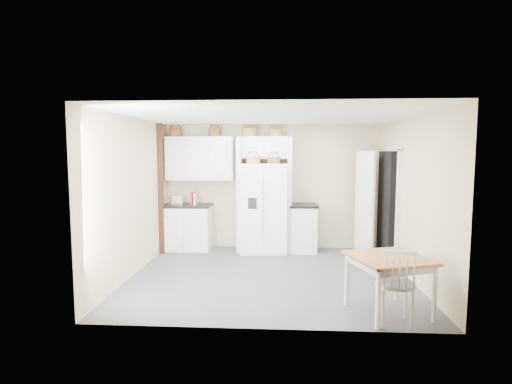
{
  "coord_description": "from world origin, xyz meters",
  "views": [
    {
      "loc": [
        0.16,
        -6.42,
        2.03
      ],
      "look_at": [
        -0.25,
        0.4,
        1.35
      ],
      "focal_mm": 28.0,
      "sensor_mm": 36.0,
      "label": 1
    }
  ],
  "objects": [
    {
      "name": "dining_table",
      "position": [
        1.54,
        -1.45,
        0.37
      ],
      "size": [
        1.11,
        1.11,
        0.73
      ],
      "primitive_type": "cube",
      "rotation": [
        0.0,
        0.0,
        0.31
      ],
      "color": "brown",
      "rests_on": "floor"
    },
    {
      "name": "basket_upper_a",
      "position": [
        -2.01,
        1.83,
        2.43
      ],
      "size": [
        0.27,
        0.27,
        0.15
      ],
      "primitive_type": "cylinder",
      "color": "#58321B",
      "rests_on": "upper_cabinet"
    },
    {
      "name": "base_cab_right",
      "position": [
        0.65,
        1.7,
        0.47
      ],
      "size": [
        0.53,
        0.64,
        0.93
      ],
      "primitive_type": "cube",
      "color": "white",
      "rests_on": "floor"
    },
    {
      "name": "refrigerator",
      "position": [
        -0.15,
        1.62,
        0.9
      ],
      "size": [
        0.93,
        0.75,
        1.8
      ],
      "primitive_type": "cube",
      "color": "white",
      "rests_on": "floor"
    },
    {
      "name": "doorway_void",
      "position": [
        2.16,
        1.0,
        1.02
      ],
      "size": [
        0.18,
        0.85,
        2.05
      ],
      "primitive_type": "cube",
      "color": "black",
      "rests_on": "floor"
    },
    {
      "name": "toaster",
      "position": [
        -1.96,
        1.67,
        1.04
      ],
      "size": [
        0.28,
        0.17,
        0.19
      ],
      "primitive_type": "cube",
      "rotation": [
        0.0,
        0.0,
        -0.05
      ],
      "color": "silver",
      "rests_on": "counter_left"
    },
    {
      "name": "floor",
      "position": [
        0.0,
        0.0,
        0.0
      ],
      "size": [
        4.5,
        4.5,
        0.0
      ],
      "primitive_type": "plane",
      "color": "#535354",
      "rests_on": "ground"
    },
    {
      "name": "basket_bridge_a",
      "position": [
        -0.46,
        1.83,
        2.43
      ],
      "size": [
        0.3,
        0.3,
        0.17
      ],
      "primitive_type": "cylinder",
      "color": "#9F6B38",
      "rests_on": "bridge_cabinet"
    },
    {
      "name": "base_cab_left",
      "position": [
        -1.77,
        1.7,
        0.45
      ],
      "size": [
        0.98,
        0.62,
        0.91
      ],
      "primitive_type": "cube",
      "color": "white",
      "rests_on": "floor"
    },
    {
      "name": "counter_right",
      "position": [
        0.65,
        1.7,
        0.95
      ],
      "size": [
        0.57,
        0.68,
        0.04
      ],
      "primitive_type": "cube",
      "color": "black",
      "rests_on": "base_cab_right"
    },
    {
      "name": "basket_fridge_b",
      "position": [
        0.04,
        1.52,
        1.87
      ],
      "size": [
        0.24,
        0.24,
        0.13
      ],
      "primitive_type": "cylinder",
      "color": "#58321B",
      "rests_on": "refrigerator"
    },
    {
      "name": "door_slab",
      "position": [
        1.8,
        1.33,
        1.02
      ],
      "size": [
        0.21,
        0.79,
        2.05
      ],
      "primitive_type": "cube",
      "rotation": [
        0.0,
        0.0,
        -1.36
      ],
      "color": "white",
      "rests_on": "floor"
    },
    {
      "name": "fridge_panel_left",
      "position": [
        -0.66,
        1.7,
        1.15
      ],
      "size": [
        0.08,
        0.6,
        2.3
      ],
      "primitive_type": "cube",
      "color": "white",
      "rests_on": "floor"
    },
    {
      "name": "wall_back",
      "position": [
        0.0,
        2.0,
        1.3
      ],
      "size": [
        4.5,
        0.0,
        4.5
      ],
      "primitive_type": "plane",
      "rotation": [
        1.57,
        0.0,
        0.0
      ],
      "color": "beige",
      "rests_on": "floor"
    },
    {
      "name": "trim_post",
      "position": [
        -2.2,
        1.35,
        1.3
      ],
      "size": [
        0.09,
        0.09,
        2.6
      ],
      "primitive_type": "cube",
      "color": "#35150E",
      "rests_on": "floor"
    },
    {
      "name": "cookbook_red",
      "position": [
        -1.62,
        1.62,
        1.08
      ],
      "size": [
        0.08,
        0.18,
        0.27
      ],
      "primitive_type": "cube",
      "rotation": [
        0.0,
        0.0,
        -0.23
      ],
      "color": "red",
      "rests_on": "counter_left"
    },
    {
      "name": "wall_right",
      "position": [
        2.25,
        0.0,
        1.3
      ],
      "size": [
        0.0,
        4.0,
        4.0
      ],
      "primitive_type": "plane",
      "rotation": [
        1.57,
        0.0,
        -1.57
      ],
      "color": "beige",
      "rests_on": "floor"
    },
    {
      "name": "basket_upper_c",
      "position": [
        -1.19,
        1.83,
        2.42
      ],
      "size": [
        0.25,
        0.25,
        0.14
      ],
      "primitive_type": "cylinder",
      "color": "#58321B",
      "rests_on": "upper_cabinet"
    },
    {
      "name": "ceiling",
      "position": [
        0.0,
        0.0,
        2.6
      ],
      "size": [
        4.5,
        4.5,
        0.0
      ],
      "primitive_type": "plane",
      "color": "white",
      "rests_on": "wall_back"
    },
    {
      "name": "basket_fridge_a",
      "position": [
        -0.37,
        1.52,
        1.87
      ],
      "size": [
        0.26,
        0.26,
        0.14
      ],
      "primitive_type": "cylinder",
      "color": "#9F6B38",
      "rests_on": "refrigerator"
    },
    {
      "name": "basket_bridge_b",
      "position": [
        0.08,
        1.83,
        2.42
      ],
      "size": [
        0.25,
        0.25,
        0.14
      ],
      "primitive_type": "cylinder",
      "color": "#9F6B38",
      "rests_on": "bridge_cabinet"
    },
    {
      "name": "upper_cabinet",
      "position": [
        -1.5,
        1.83,
        1.9
      ],
      "size": [
        1.4,
        0.34,
        0.9
      ],
      "primitive_type": "cube",
      "color": "white",
      "rests_on": "wall_back"
    },
    {
      "name": "bridge_cabinet",
      "position": [
        -0.15,
        1.83,
        2.12
      ],
      "size": [
        1.12,
        0.34,
        0.45
      ],
      "primitive_type": "cube",
      "color": "white",
      "rests_on": "wall_back"
    },
    {
      "name": "wall_left",
      "position": [
        -2.25,
        0.0,
        1.3
      ],
      "size": [
        0.0,
        4.0,
        4.0
      ],
      "primitive_type": "plane",
      "rotation": [
        1.57,
        0.0,
        1.57
      ],
      "color": "beige",
      "rests_on": "floor"
    },
    {
      "name": "windsor_chair",
      "position": [
        1.53,
        -1.75,
        0.48
      ],
      "size": [
        0.49,
        0.45,
        0.95
      ],
      "primitive_type": "cube",
      "rotation": [
        0.0,
        0.0,
        -0.07
      ],
      "color": "white",
      "rests_on": "floor"
    },
    {
      "name": "counter_left",
      "position": [
        -1.77,
        1.7,
        0.93
      ],
      "size": [
        1.02,
        0.66,
        0.04
      ],
      "primitive_type": "cube",
      "color": "black",
      "rests_on": "base_cab_left"
    },
    {
      "name": "fridge_panel_right",
      "position": [
        0.36,
        1.7,
        1.15
      ],
      "size": [
        0.08,
        0.6,
        2.3
      ],
      "primitive_type": "cube",
      "color": "white",
      "rests_on": "floor"
    },
    {
      "name": "cookbook_cream",
      "position": [
        -1.57,
        1.62,
        1.07
      ],
      "size": [
        0.04,
        0.16,
        0.24
      ],
      "primitive_type": "cube",
      "rotation": [
        0.0,
        0.0,
        -0.01
      ],
      "color": "beige",
      "rests_on": "counter_left"
    }
  ]
}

